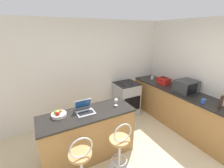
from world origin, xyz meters
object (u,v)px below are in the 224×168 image
Objects in this scene: mug_blue at (203,101)px; pepper_mill at (221,103)px; laptop at (84,109)px; storage_jar at (224,100)px; stove_range at (126,98)px; mug_white at (152,78)px; bar_stool_near at (81,165)px; toaster at (164,81)px; microwave at (186,86)px; fruit_bowl at (59,114)px; bar_stool_far at (120,149)px; wine_glass_tall at (116,100)px.

mug_blue is 0.30m from pepper_mill.
mug_blue is at bearing 97.79° from pepper_mill.
laptop is at bearing 159.91° from mug_blue.
mug_blue is 0.36× the size of pepper_mill.
storage_jar is (0.26, -0.23, 0.06)m from mug_blue.
pepper_mill is at bearing -70.43° from stove_range.
stove_range is 1.02m from mug_white.
bar_stool_near is 0.90m from laptop.
laptop is 2.57m from mug_white.
storage_jar is (0.07, -1.47, 0.02)m from toaster.
mug_white is (0.01, 1.14, -0.09)m from microwave.
storage_jar is (2.93, -1.10, 0.07)m from fruit_bowl.
microwave is at bearing 71.84° from mug_blue.
stove_range is 3.73× the size of fruit_bowl.
stove_range is at bearing 24.13° from fruit_bowl.
laptop is 1.07× the size of toaster.
fruit_bowl is at bearing -172.69° from toaster.
bar_stool_far is 3.64× the size of pepper_mill.
pepper_mill is 1.99m from mug_white.
mug_white reaches higher than mug_blue.
storage_jar reaches higher than toaster.
bar_stool_far is at bearing 167.33° from pepper_mill.
fruit_bowl is at bearing 101.03° from bar_stool_near.
laptop is (-0.35, 0.67, 0.52)m from bar_stool_far.
mug_blue is (2.53, -0.14, 0.51)m from bar_stool_near.
toaster is 1.97× the size of wine_glass_tall.
mug_blue is (2.23, -0.81, -0.01)m from laptop.
bar_stool_near is 2.13× the size of microwave.
mug_blue is at bearing -3.18° from bar_stool_near.
wine_glass_tall is 0.72× the size of storage_jar.
bar_stool_near reaches higher than stove_range.
mug_white is 1.93m from storage_jar.
wine_glass_tall is (0.62, -0.07, 0.05)m from laptop.
laptop is (0.30, 0.67, 0.52)m from bar_stool_near.
microwave is 0.68m from toaster.
pepper_mill reaches higher than laptop.
pepper_mill is at bearing -23.10° from fruit_bowl.
toaster is 1.85m from wine_glass_tall.
toaster is 1.25m from mug_blue.
toaster is 1.17× the size of fruit_bowl.
wine_glass_tall reaches higher than mug_white.
storage_jar is (0.08, -0.79, -0.04)m from microwave.
fruit_bowl is 1.21× the size of storage_jar.
pepper_mill is at bearing -95.49° from toaster.
stove_range is 2.28m from storage_jar.
fruit_bowl is at bearing 173.73° from microwave.
fruit_bowl is (-1.98, -0.89, 0.51)m from stove_range.
laptop reaches higher than mug_white.
bar_stool_near is at bearing -171.35° from microwave.
laptop is 2.37m from mug_blue.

